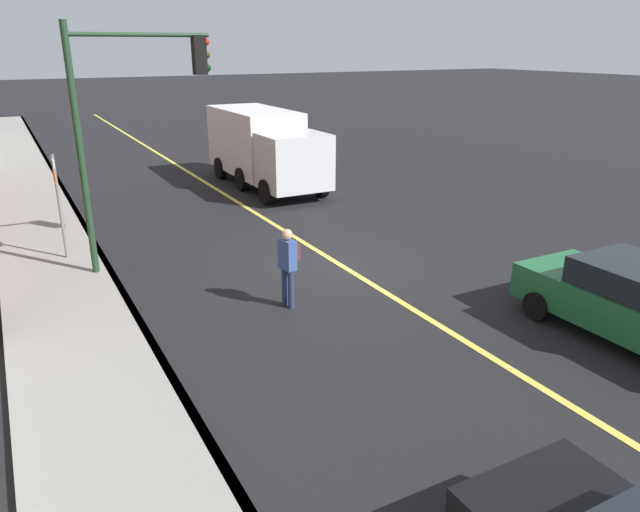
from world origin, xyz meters
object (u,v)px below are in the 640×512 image
object	(u,v)px
car_green	(635,302)
pedestrian_with_backpack	(288,262)
truck_white	(263,146)
traffic_light_mast	(129,108)
street_sign_post	(59,201)

from	to	relation	value
car_green	pedestrian_with_backpack	xyz separation A→B (m)	(4.53, 5.15, 0.25)
truck_white	traffic_light_mast	size ratio (longest dim) A/B	1.21
car_green	pedestrian_with_backpack	bearing A→B (deg)	48.70
pedestrian_with_backpack	traffic_light_mast	xyz separation A→B (m)	(3.79, 2.24, 2.97)
car_green	truck_white	size ratio (longest dim) A/B	0.63
pedestrian_with_backpack	car_green	bearing A→B (deg)	-131.30
car_green	truck_white	xyz separation A→B (m)	(15.67, 0.94, 0.82)
car_green	pedestrian_with_backpack	distance (m)	6.86
street_sign_post	pedestrian_with_backpack	bearing A→B (deg)	-143.11
pedestrian_with_backpack	traffic_light_mast	bearing A→B (deg)	30.57
car_green	traffic_light_mast	size ratio (longest dim) A/B	0.76
traffic_light_mast	street_sign_post	world-z (taller)	traffic_light_mast
truck_white	pedestrian_with_backpack	bearing A→B (deg)	159.30
traffic_light_mast	pedestrian_with_backpack	bearing A→B (deg)	-149.43
truck_white	traffic_light_mast	distance (m)	10.07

